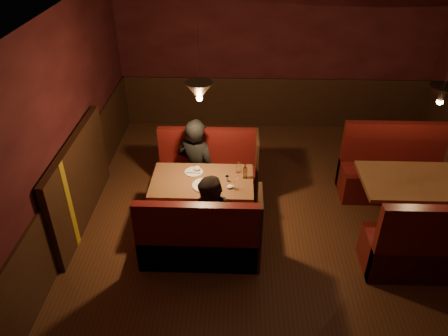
{
  "coord_description": "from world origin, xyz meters",
  "views": [
    {
      "loc": [
        -0.72,
        -4.56,
        4.13
      ],
      "look_at": [
        -0.89,
        0.35,
        0.95
      ],
      "focal_mm": 35.0,
      "sensor_mm": 36.0,
      "label": 1
    }
  ],
  "objects_px": {
    "main_bench_near": "(201,242)",
    "second_bench_far": "(393,173)",
    "main_table": "(203,190)",
    "diner_b": "(213,207)",
    "diner_a": "(196,151)",
    "main_bench_far": "(209,173)",
    "second_bench_near": "(435,251)",
    "second_table": "(413,193)"
  },
  "relations": [
    {
      "from": "main_bench_near",
      "to": "diner_b",
      "type": "xyz_separation_m",
      "value": [
        0.15,
        0.19,
        0.42
      ]
    },
    {
      "from": "second_table",
      "to": "second_bench_far",
      "type": "bearing_deg",
      "value": 87.8
    },
    {
      "from": "main_bench_far",
      "to": "second_table",
      "type": "relative_size",
      "value": 1.05
    },
    {
      "from": "main_bench_near",
      "to": "second_table",
      "type": "height_order",
      "value": "main_bench_near"
    },
    {
      "from": "main_table",
      "to": "second_bench_far",
      "type": "height_order",
      "value": "second_bench_far"
    },
    {
      "from": "diner_a",
      "to": "second_bench_far",
      "type": "bearing_deg",
      "value": -151.31
    },
    {
      "from": "second_bench_near",
      "to": "main_bench_far",
      "type": "bearing_deg",
      "value": 149.86
    },
    {
      "from": "main_table",
      "to": "diner_b",
      "type": "distance_m",
      "value": 0.65
    },
    {
      "from": "second_bench_far",
      "to": "diner_b",
      "type": "bearing_deg",
      "value": -151.92
    },
    {
      "from": "main_table",
      "to": "diner_a",
      "type": "relative_size",
      "value": 0.81
    },
    {
      "from": "diner_a",
      "to": "diner_b",
      "type": "xyz_separation_m",
      "value": [
        0.31,
        -1.18,
        -0.11
      ]
    },
    {
      "from": "main_table",
      "to": "main_bench_far",
      "type": "relative_size",
      "value": 0.91
    },
    {
      "from": "main_table",
      "to": "diner_b",
      "type": "xyz_separation_m",
      "value": [
        0.17,
        -0.6,
        0.18
      ]
    },
    {
      "from": "diner_a",
      "to": "main_bench_far",
      "type": "bearing_deg",
      "value": -103.7
    },
    {
      "from": "main_table",
      "to": "main_bench_far",
      "type": "distance_m",
      "value": 0.83
    },
    {
      "from": "second_bench_far",
      "to": "main_bench_far",
      "type": "bearing_deg",
      "value": -178.62
    },
    {
      "from": "second_bench_far",
      "to": "diner_b",
      "type": "height_order",
      "value": "diner_b"
    },
    {
      "from": "main_table",
      "to": "second_table",
      "type": "bearing_deg",
      "value": -0.24
    },
    {
      "from": "main_bench_far",
      "to": "second_bench_near",
      "type": "bearing_deg",
      "value": -30.14
    },
    {
      "from": "main_bench_near",
      "to": "diner_a",
      "type": "xyz_separation_m",
      "value": [
        -0.16,
        1.37,
        0.53
      ]
    },
    {
      "from": "main_bench_far",
      "to": "main_bench_near",
      "type": "height_order",
      "value": "same"
    },
    {
      "from": "second_bench_far",
      "to": "main_bench_near",
      "type": "bearing_deg",
      "value": -150.21
    },
    {
      "from": "main_bench_far",
      "to": "second_table",
      "type": "xyz_separation_m",
      "value": [
        2.86,
        -0.8,
        0.28
      ]
    },
    {
      "from": "main_table",
      "to": "second_bench_near",
      "type": "relative_size",
      "value": 0.86
    },
    {
      "from": "main_bench_far",
      "to": "second_bench_far",
      "type": "height_order",
      "value": "second_bench_far"
    },
    {
      "from": "diner_a",
      "to": "diner_b",
      "type": "relative_size",
      "value": 1.14
    },
    {
      "from": "second_bench_far",
      "to": "second_table",
      "type": "bearing_deg",
      "value": -92.2
    },
    {
      "from": "second_table",
      "to": "main_bench_far",
      "type": "bearing_deg",
      "value": 164.27
    },
    {
      "from": "second_bench_far",
      "to": "second_bench_near",
      "type": "height_order",
      "value": "same"
    },
    {
      "from": "main_bench_near",
      "to": "second_bench_far",
      "type": "bearing_deg",
      "value": 29.79
    },
    {
      "from": "diner_b",
      "to": "main_bench_far",
      "type": "bearing_deg",
      "value": 105.75
    },
    {
      "from": "main_table",
      "to": "second_bench_far",
      "type": "bearing_deg",
      "value": 16.51
    },
    {
      "from": "main_bench_near",
      "to": "diner_a",
      "type": "height_order",
      "value": "diner_a"
    },
    {
      "from": "main_bench_far",
      "to": "diner_a",
      "type": "xyz_separation_m",
      "value": [
        -0.16,
        -0.22,
        0.53
      ]
    },
    {
      "from": "main_bench_near",
      "to": "diner_b",
      "type": "bearing_deg",
      "value": 51.87
    },
    {
      "from": "second_bench_far",
      "to": "diner_a",
      "type": "distance_m",
      "value": 3.1
    },
    {
      "from": "main_bench_far",
      "to": "second_bench_near",
      "type": "height_order",
      "value": "second_bench_near"
    },
    {
      "from": "diner_b",
      "to": "second_bench_far",
      "type": "bearing_deg",
      "value": 37.59
    },
    {
      "from": "main_table",
      "to": "second_table",
      "type": "relative_size",
      "value": 0.95
    },
    {
      "from": "main_table",
      "to": "second_bench_near",
      "type": "distance_m",
      "value": 3.04
    },
    {
      "from": "second_table",
      "to": "diner_a",
      "type": "bearing_deg",
      "value": 168.96
    },
    {
      "from": "main_bench_far",
      "to": "second_table",
      "type": "height_order",
      "value": "main_bench_far"
    }
  ]
}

